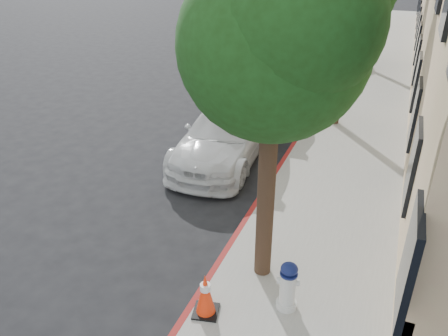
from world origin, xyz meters
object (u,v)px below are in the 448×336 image
at_px(parked_car_mid, 267,110).
at_px(parked_car_far, 330,48).
at_px(police_car, 226,133).
at_px(fire_hydrant, 288,286).
at_px(traffic_cone, 205,294).

xyz_separation_m(parked_car_mid, parked_car_far, (0.36, 9.77, 0.10)).
relative_size(police_car, parked_car_mid, 1.36).
bearing_deg(fire_hydrant, parked_car_far, 84.59).
relative_size(parked_car_mid, fire_hydrant, 4.29).
xyz_separation_m(parked_car_far, traffic_cone, (1.15, -18.09, -0.21)).
distance_m(parked_car_far, traffic_cone, 18.13).
bearing_deg(police_car, traffic_cone, -74.58).
distance_m(police_car, traffic_cone, 6.15).
height_order(parked_car_mid, traffic_cone, parked_car_mid).
relative_size(parked_car_mid, traffic_cone, 4.91).
distance_m(parked_car_mid, parked_car_far, 9.77).
bearing_deg(parked_car_far, fire_hydrant, -84.93).
relative_size(parked_car_far, traffic_cone, 5.81).
bearing_deg(traffic_cone, police_car, 108.53).
bearing_deg(traffic_cone, fire_hydrant, 27.28).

